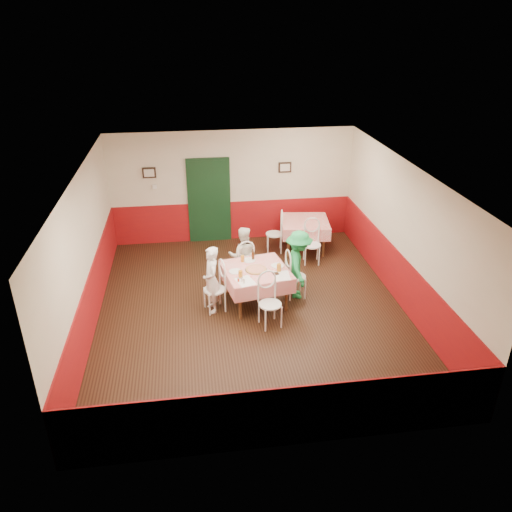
{
  "coord_description": "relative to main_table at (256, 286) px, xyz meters",
  "views": [
    {
      "loc": [
        -1.1,
        -8.34,
        5.3
      ],
      "look_at": [
        0.12,
        0.24,
        1.05
      ],
      "focal_mm": 35.0,
      "sensor_mm": 36.0,
      "label": 1
    }
  ],
  "objects": [
    {
      "name": "chair_near",
      "position": [
        0.15,
        -0.84,
        0.08
      ],
      "size": [
        0.51,
        0.51,
        0.9
      ],
      "primitive_type": null,
      "rotation": [
        0.0,
        0.0,
        0.24
      ],
      "color": "white",
      "rests_on": "ground"
    },
    {
      "name": "right_wall",
      "position": [
        2.88,
        -0.24,
        1.02
      ],
      "size": [
        0.1,
        7.0,
        2.8
      ],
      "primitive_type": "cube",
      "color": "beige",
      "rests_on": "ground"
    },
    {
      "name": "glass_b",
      "position": [
        0.43,
        -0.14,
        0.46
      ],
      "size": [
        0.1,
        0.1,
        0.15
      ],
      "primitive_type": "cylinder",
      "rotation": [
        0.0,
        0.0,
        0.17
      ],
      "color": "#BF7219",
      "rests_on": "main_table"
    },
    {
      "name": "diner_left",
      "position": [
        -0.89,
        -0.16,
        0.3
      ],
      "size": [
        0.38,
        0.53,
        1.35
      ],
      "primitive_type": "imported",
      "rotation": [
        0.0,
        0.0,
        -1.44
      ],
      "color": "gray",
      "rests_on": "ground"
    },
    {
      "name": "second_table",
      "position": [
        1.54,
        2.35,
        0.0
      ],
      "size": [
        1.26,
        1.26,
        0.77
      ],
      "primitive_type": "cube",
      "rotation": [
        0.0,
        0.0,
        -0.13
      ],
      "color": "red",
      "rests_on": "ground"
    },
    {
      "name": "wainscot_front",
      "position": [
        -0.12,
        -3.72,
        0.12
      ],
      "size": [
        6.0,
        0.03,
        1.0
      ],
      "primitive_type": "cube",
      "color": "maroon",
      "rests_on": "ground"
    },
    {
      "name": "chair_far",
      "position": [
        -0.15,
        0.84,
        0.08
      ],
      "size": [
        0.49,
        0.49,
        0.9
      ],
      "primitive_type": null,
      "rotation": [
        0.0,
        0.0,
        3.33
      ],
      "color": "white",
      "rests_on": "ground"
    },
    {
      "name": "left_wall",
      "position": [
        -3.12,
        -0.24,
        1.02
      ],
      "size": [
        0.1,
        7.0,
        2.8
      ],
      "primitive_type": "cube",
      "color": "beige",
      "rests_on": "ground"
    },
    {
      "name": "front_wall",
      "position": [
        -0.12,
        -3.74,
        1.02
      ],
      "size": [
        6.0,
        0.1,
        2.8
      ],
      "primitive_type": "cube",
      "color": "beige",
      "rests_on": "ground"
    },
    {
      "name": "plate_right",
      "position": [
        0.44,
        0.08,
        0.39
      ],
      "size": [
        0.29,
        0.29,
        0.01
      ],
      "primitive_type": "cylinder",
      "rotation": [
        0.0,
        0.0,
        0.17
      ],
      "color": "white",
      "rests_on": "main_table"
    },
    {
      "name": "wainscot_right",
      "position": [
        2.86,
        -0.24,
        0.12
      ],
      "size": [
        0.03,
        7.0,
        1.0
      ],
      "primitive_type": "cube",
      "color": "maroon",
      "rests_on": "ground"
    },
    {
      "name": "plate_left",
      "position": [
        -0.42,
        -0.04,
        0.39
      ],
      "size": [
        0.29,
        0.29,
        0.01
      ],
      "primitive_type": "cylinder",
      "rotation": [
        0.0,
        0.0,
        0.17
      ],
      "color": "white",
      "rests_on": "main_table"
    },
    {
      "name": "wallet",
      "position": [
        0.35,
        -0.25,
        0.4
      ],
      "size": [
        0.12,
        0.11,
        0.02
      ],
      "primitive_type": "cube",
      "rotation": [
        0.0,
        0.0,
        0.17
      ],
      "color": "black",
      "rests_on": "main_table"
    },
    {
      "name": "menu_right",
      "position": [
        0.45,
        -0.33,
        0.39
      ],
      "size": [
        0.31,
        0.41,
        0.0
      ],
      "primitive_type": "cube",
      "rotation": [
        0.0,
        0.0,
        -0.04
      ],
      "color": "white",
      "rests_on": "main_table"
    },
    {
      "name": "chair_left",
      "position": [
        -0.84,
        -0.15,
        0.08
      ],
      "size": [
        0.51,
        0.51,
        0.9
      ],
      "primitive_type": null,
      "rotation": [
        0.0,
        0.0,
        -1.32
      ],
      "color": "white",
      "rests_on": "ground"
    },
    {
      "name": "plate_far",
      "position": [
        -0.08,
        0.4,
        0.39
      ],
      "size": [
        0.29,
        0.29,
        0.01
      ],
      "primitive_type": "cylinder",
      "rotation": [
        0.0,
        0.0,
        0.17
      ],
      "color": "white",
      "rests_on": "main_table"
    },
    {
      "name": "main_table",
      "position": [
        0.0,
        0.0,
        0.0
      ],
      "size": [
        1.41,
        1.41,
        0.77
      ],
      "primitive_type": "cube",
      "rotation": [
        0.0,
        0.0,
        0.17
      ],
      "color": "red",
      "rests_on": "ground"
    },
    {
      "name": "ceiling",
      "position": [
        -0.12,
        -0.24,
        2.42
      ],
      "size": [
        7.0,
        7.0,
        0.0
      ],
      "primitive_type": "plane",
      "color": "white",
      "rests_on": "back_wall"
    },
    {
      "name": "back_wall",
      "position": [
        -0.12,
        3.26,
        1.02
      ],
      "size": [
        6.0,
        0.1,
        2.8
      ],
      "primitive_type": "cube",
      "color": "beige",
      "rests_on": "ground"
    },
    {
      "name": "beer_bottle",
      "position": [
        0.0,
        0.43,
        0.49
      ],
      "size": [
        0.07,
        0.07,
        0.21
      ],
      "primitive_type": "cylinder",
      "rotation": [
        0.0,
        0.0,
        0.17
      ],
      "color": "#381C0A",
      "rests_on": "main_table"
    },
    {
      "name": "picture_right",
      "position": [
        1.18,
        3.21,
        1.48
      ],
      "size": [
        0.32,
        0.03,
        0.26
      ],
      "primitive_type": "cube",
      "color": "black",
      "rests_on": "back_wall"
    },
    {
      "name": "chair_second_a",
      "position": [
        0.79,
        2.35,
        0.08
      ],
      "size": [
        0.47,
        0.47,
        0.9
      ],
      "primitive_type": null,
      "rotation": [
        0.0,
        0.0,
        -1.7
      ],
      "color": "white",
      "rests_on": "ground"
    },
    {
      "name": "picture_left",
      "position": [
        -2.12,
        3.21,
        1.48
      ],
      "size": [
        0.32,
        0.03,
        0.26
      ],
      "primitive_type": "cube",
      "color": "black",
      "rests_on": "back_wall"
    },
    {
      "name": "wainscot_left",
      "position": [
        -3.11,
        -0.24,
        0.12
      ],
      "size": [
        0.03,
        7.0,
        1.0
      ],
      "primitive_type": "cube",
      "color": "maroon",
      "rests_on": "ground"
    },
    {
      "name": "wainscot_back",
      "position": [
        -0.12,
        3.25,
        0.12
      ],
      "size": [
        6.0,
        0.03,
        1.0
      ],
      "primitive_type": "cube",
      "color": "maroon",
      "rests_on": "ground"
    },
    {
      "name": "shaker_c",
      "position": [
        -0.4,
        -0.45,
        0.43
      ],
      "size": [
        0.04,
        0.04,
        0.09
      ],
      "primitive_type": "cylinder",
      "rotation": [
        0.0,
        0.0,
        0.17
      ],
      "color": "#B23319",
      "rests_on": "main_table"
    },
    {
      "name": "chair_second_b",
      "position": [
        1.54,
        1.6,
        0.08
      ],
      "size": [
        0.47,
        0.47,
        0.9
      ],
      "primitive_type": null,
      "rotation": [
        0.0,
        0.0,
        -0.13
      ],
      "color": "white",
      "rests_on": "ground"
    },
    {
      "name": "pizza",
      "position": [
        -0.0,
        -0.04,
        0.4
      ],
      "size": [
        0.47,
        0.47,
        0.03
      ],
      "primitive_type": "cylinder",
      "rotation": [
        0.0,
        0.0,
        0.17
      ],
      "color": "#B74723",
      "rests_on": "main_table"
    },
    {
      "name": "chair_right",
      "position": [
        0.84,
        0.15,
        0.08
      ],
      "size": [
        0.46,
        0.46,
        0.9
      ],
      "primitive_type": null,
      "rotation": [
        0.0,
        0.0,
        1.66
      ],
      "color": "white",
      "rests_on": "ground"
    },
    {
      "name": "floor",
      "position": [
        -0.12,
        -0.24,
        -0.38
      ],
      "size": [
        7.0,
        7.0,
        0.0
      ],
      "primitive_type": "plane",
      "color": "black",
      "rests_on": "ground"
    },
    {
      "name": "glass_c",
      "position": [
        -0.22,
        0.37,
        0.45
      ],
      "size": [
        0.08,
        0.08,
        0.14
      ],
      "primitive_type": "cylinder",
      "rotation": [
        0.0,
        0.0,
        0.17
      ],
      "color": "#BF7219",
      "rests_on": "main_table"
    },
    {
      "name": "thermostat",
      "position": [
        -2.02,
        3.21,
        1.12
      ],
      "size": [
        0.1,
        0.03,
        0.1
      ],
      "primitive_type": "cube",
      "color": "white",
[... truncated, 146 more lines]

